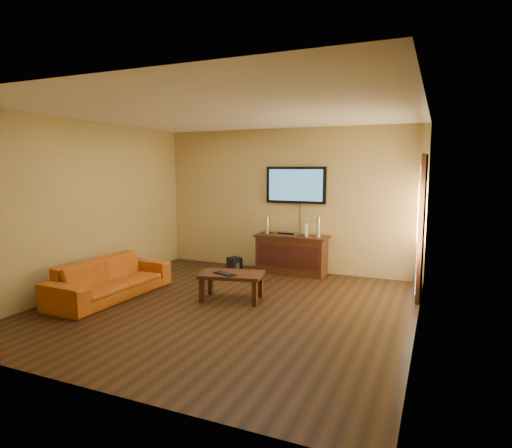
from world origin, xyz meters
The scene contains 14 objects.
ground_plane centered at (0.00, 0.00, 0.00)m, with size 5.00×5.00×0.00m, color black.
room_walls centered at (0.00, 0.62, 1.69)m, with size 5.00×5.00×5.00m.
french_door centered at (2.46, 1.70, 1.05)m, with size 0.07×1.02×2.22m.
media_console centered at (0.20, 2.24, 0.36)m, with size 1.35×0.51×0.72m.
television centered at (0.20, 2.45, 1.64)m, with size 1.16×0.08×0.68m.
coffee_table centered at (-0.09, 0.32, 0.36)m, with size 1.01×0.72×0.42m.
sofa centered at (-1.84, -0.27, 0.39)m, with size 1.99×0.58×0.78m, color #AF5413.
speaker_left centered at (-0.28, 2.22, 0.87)m, with size 0.09×0.09×0.32m.
speaker_right centered at (0.70, 2.24, 0.89)m, with size 0.10×0.10×0.37m.
av_receiver centered at (0.13, 2.24, 0.77)m, with size 0.38×0.27×0.09m, color silver.
game_console centered at (0.48, 2.27, 0.84)m, with size 0.05×0.18×0.24m, color white.
subwoofer centered at (-0.94, 2.15, 0.11)m, with size 0.23×0.23×0.23m, color black.
bottle centered at (-0.75, 1.89, 0.09)m, with size 0.06×0.06×0.19m.
keyboard centered at (-0.14, 0.20, 0.43)m, with size 0.38×0.25×0.02m.
Camera 1 is at (2.69, -5.21, 1.95)m, focal length 30.00 mm.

